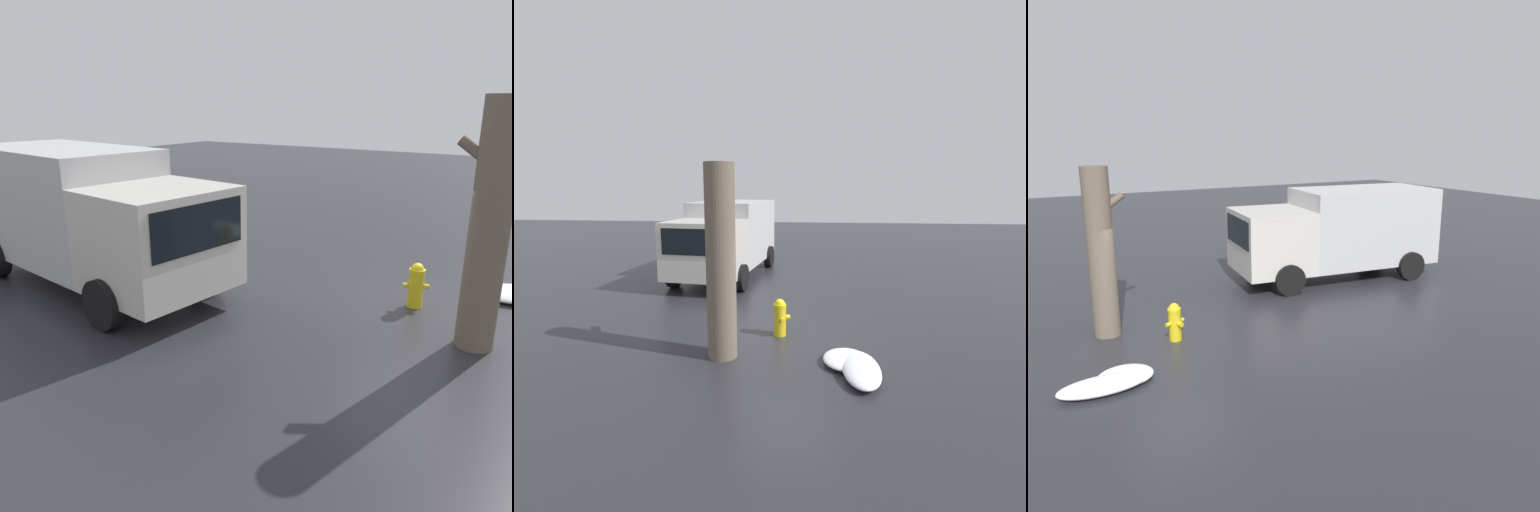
{
  "view_description": "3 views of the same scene",
  "coord_description": "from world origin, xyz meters",
  "views": [
    {
      "loc": [
        -2.44,
        9.01,
        3.76
      ],
      "look_at": [
        2.62,
        1.53,
        0.95
      ],
      "focal_mm": 35.0,
      "sensor_mm": 36.0,
      "label": 1
    },
    {
      "loc": [
        -8.79,
        -0.69,
        3.4
      ],
      "look_at": [
        3.22,
        0.56,
        1.3
      ],
      "focal_mm": 28.0,
      "sensor_mm": 36.0,
      "label": 2
    },
    {
      "loc": [
        -2.93,
        -10.36,
        4.52
      ],
      "look_at": [
        3.45,
        1.19,
        1.29
      ],
      "focal_mm": 35.0,
      "sensor_mm": 36.0,
      "label": 3
    }
  ],
  "objects": [
    {
      "name": "tree_trunk",
      "position": [
        -1.28,
        1.06,
        1.95
      ],
      "size": [
        0.89,
        0.59,
        3.86
      ],
      "color": "#6B5B4C",
      "rests_on": "ground_plane"
    },
    {
      "name": "snow_pile_by_hydrant",
      "position": [
        -1.4,
        -1.41,
        0.1
      ],
      "size": [
        1.05,
        0.9,
        0.19
      ],
      "color": "white",
      "rests_on": "ground_plane"
    },
    {
      "name": "ground_plane",
      "position": [
        0.0,
        0.0,
        0.0
      ],
      "size": [
        60.0,
        60.0,
        0.0
      ],
      "primitive_type": "plane",
      "color": "#28282D"
    },
    {
      "name": "fire_hydrant",
      "position": [
        0.0,
        -0.0,
        0.45
      ],
      "size": [
        0.48,
        0.39,
        0.87
      ],
      "rotation": [
        0.0,
        0.0,
        5.1
      ],
      "color": "yellow",
      "rests_on": "ground_plane"
    },
    {
      "name": "delivery_truck",
      "position": [
        6.18,
        2.52,
        1.54
      ],
      "size": [
        6.64,
        3.23,
        2.83
      ],
      "rotation": [
        0.0,
        0.0,
        1.46
      ],
      "color": "beige",
      "rests_on": "ground_plane"
    }
  ]
}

